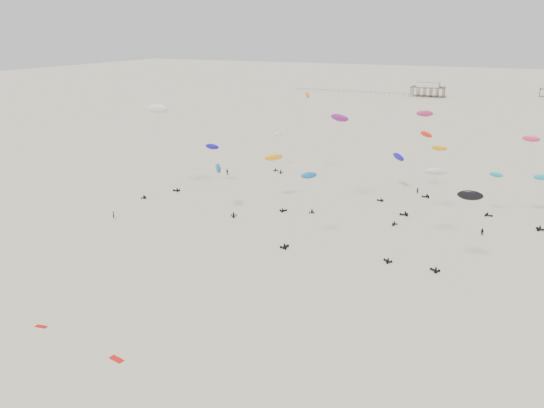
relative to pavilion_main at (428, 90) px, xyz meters
The scene contains 25 objects.
ground_plane 150.39m from the pavilion_main, 86.19° to the right, with size 900.00×900.00×0.00m, color beige.
pavilion_main is the anchor object (origin of this frame).
pier_fence 52.11m from the pavilion_main, behind, with size 80.20×0.20×1.50m.
rig_0 244.65m from the pavilion_main, 81.68° to the right, with size 6.43×6.81×25.69m.
rig_1 264.83m from the pavilion_main, 86.35° to the right, with size 5.20×8.53×14.94m.
rig_2 238.48m from the pavilion_main, 81.05° to the right, with size 8.98×5.12×17.13m.
rig_3 209.75m from the pavilion_main, 93.45° to the right, with size 4.08×7.81×11.46m.
rig_4 212.67m from the pavilion_main, 91.08° to the right, with size 9.55×6.68×24.69m.
rig_6 253.24m from the pavilion_main, 91.69° to the right, with size 8.43×6.58×11.97m.
rig_7 239.68m from the pavilion_main, 75.52° to the right, with size 7.72×6.98×20.12m.
rig_8 247.09m from the pavilion_main, 97.32° to the right, with size 6.38×11.37×23.89m.
rig_9 236.90m from the pavilion_main, 95.60° to the right, with size 8.47×12.46×15.17m.
rig_10 267.24m from the pavilion_main, 79.65° to the right, with size 7.62×5.94×15.13m.
rig_11 234.12m from the pavilion_main, 77.22° to the right, with size 3.46×4.18×10.45m.
rig_12 219.58m from the pavilion_main, 81.10° to the right, with size 5.69×8.63×16.76m.
rig_13 219.47m from the pavilion_main, 83.01° to the right, with size 5.32×15.90×14.63m.
rig_15 238.74m from the pavilion_main, 86.24° to the right, with size 7.07×11.36×23.49m.
rig_16 240.20m from the pavilion_main, 89.84° to the right, with size 9.99×11.74×14.05m.
rig_17 257.36m from the pavilion_main, 81.02° to the right, with size 8.87×16.78×20.41m.
spectator_0 269.62m from the pavilion_main, 95.96° to the right, with size 0.71×0.49×1.96m, color black.
spectator_1 248.81m from the pavilion_main, 78.15° to the right, with size 0.93×0.54×1.90m, color black.
spectator_2 224.34m from the pavilion_main, 95.88° to the right, with size 1.32×0.71×2.24m, color black.
spectator_3 220.77m from the pavilion_main, 81.43° to the right, with size 0.71×0.49×1.94m, color black.
grounded_kite_a 312.01m from the pavilion_main, 88.16° to the right, with size 2.20×0.90×0.08m, color red.
grounded_kite_b 310.13m from the pavilion_main, 91.06° to the right, with size 1.80×0.70×0.07m, color #BD100B.
Camera 1 is at (44.55, -8.35, 42.30)m, focal length 35.00 mm.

